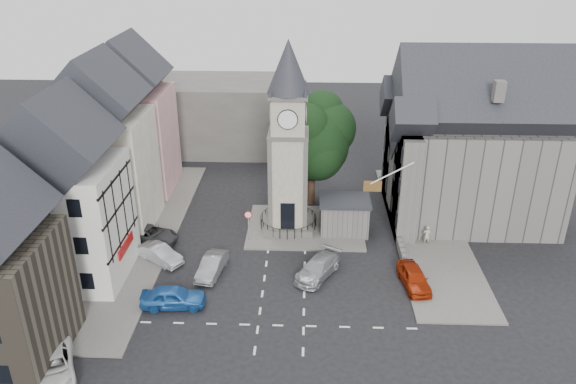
{
  "coord_description": "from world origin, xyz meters",
  "views": [
    {
      "loc": [
        1.58,
        -35.23,
        23.64
      ],
      "look_at": [
        0.08,
        5.0,
        4.83
      ],
      "focal_mm": 35.0,
      "sensor_mm": 36.0,
      "label": 1
    }
  ],
  "objects_px": {
    "car_east_red": "(414,278)",
    "pedestrian": "(427,235)",
    "clock_tower": "(288,140)",
    "stone_shelter": "(344,215)",
    "car_west_blue": "(173,297)"
  },
  "relations": [
    {
      "from": "clock_tower",
      "to": "pedestrian",
      "type": "bearing_deg",
      "value": -12.6
    },
    {
      "from": "car_east_red",
      "to": "stone_shelter",
      "type": "bearing_deg",
      "value": 111.5
    },
    {
      "from": "clock_tower",
      "to": "car_west_blue",
      "type": "relative_size",
      "value": 3.64
    },
    {
      "from": "clock_tower",
      "to": "stone_shelter",
      "type": "height_order",
      "value": "clock_tower"
    },
    {
      "from": "clock_tower",
      "to": "pedestrian",
      "type": "relative_size",
      "value": 9.24
    },
    {
      "from": "stone_shelter",
      "to": "pedestrian",
      "type": "xyz_separation_m",
      "value": [
        6.7,
        -2.08,
        -0.67
      ]
    },
    {
      "from": "stone_shelter",
      "to": "car_east_red",
      "type": "bearing_deg",
      "value": -60.0
    },
    {
      "from": "car_west_blue",
      "to": "pedestrian",
      "type": "bearing_deg",
      "value": -68.52
    },
    {
      "from": "car_east_red",
      "to": "pedestrian",
      "type": "height_order",
      "value": "pedestrian"
    },
    {
      "from": "stone_shelter",
      "to": "pedestrian",
      "type": "height_order",
      "value": "stone_shelter"
    },
    {
      "from": "clock_tower",
      "to": "car_west_blue",
      "type": "bearing_deg",
      "value": -122.78
    },
    {
      "from": "stone_shelter",
      "to": "car_east_red",
      "type": "height_order",
      "value": "stone_shelter"
    },
    {
      "from": "car_east_red",
      "to": "pedestrian",
      "type": "xyz_separation_m",
      "value": [
        2.03,
        6.01,
        0.16
      ]
    },
    {
      "from": "clock_tower",
      "to": "car_west_blue",
      "type": "distance_m",
      "value": 15.7
    },
    {
      "from": "clock_tower",
      "to": "stone_shelter",
      "type": "bearing_deg",
      "value": -5.84
    }
  ]
}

